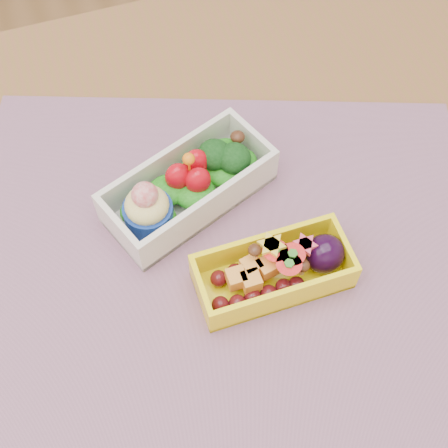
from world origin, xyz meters
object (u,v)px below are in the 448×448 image
object	(u,v)px
table	(199,308)
placemat	(219,250)
bento_white	(188,187)
bento_yellow	(277,270)

from	to	relation	value
table	placemat	world-z (taller)	placemat
table	bento_white	bearing A→B (deg)	77.29
table	bento_yellow	bearing A→B (deg)	-29.54
placemat	table	bearing A→B (deg)	-157.93
bento_white	placemat	bearing A→B (deg)	-102.26
table	bento_white	world-z (taller)	bento_white
table	placemat	distance (m)	0.10
table	bento_white	size ratio (longest dim) A/B	6.28
table	bento_white	distance (m)	0.15
table	placemat	size ratio (longest dim) A/B	2.33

